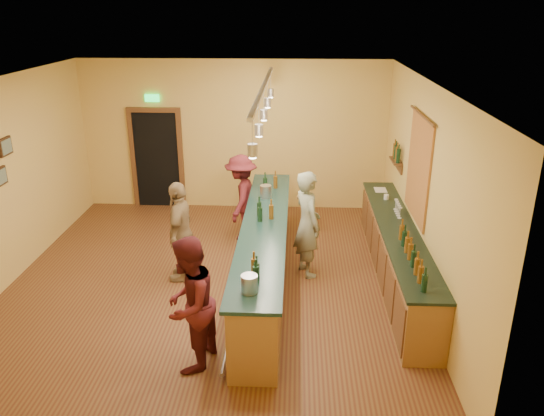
{
  "coord_description": "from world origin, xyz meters",
  "views": [
    {
      "loc": [
        1.33,
        -7.57,
        4.23
      ],
      "look_at": [
        0.97,
        0.2,
        1.23
      ],
      "focal_mm": 35.0,
      "sensor_mm": 36.0,
      "label": 1
    }
  ],
  "objects_px": {
    "bar_stool": "(306,203)",
    "back_counter": "(397,254)",
    "bartender": "(307,224)",
    "customer_b": "(180,231)",
    "tasting_bar": "(264,249)",
    "customer_c": "(241,197)",
    "customer_a": "(189,305)"
  },
  "relations": [
    {
      "from": "back_counter",
      "to": "customer_c",
      "type": "bearing_deg",
      "value": 148.5
    },
    {
      "from": "tasting_bar",
      "to": "bar_stool",
      "type": "relative_size",
      "value": 7.04
    },
    {
      "from": "bar_stool",
      "to": "customer_c",
      "type": "bearing_deg",
      "value": -162.33
    },
    {
      "from": "customer_b",
      "to": "customer_c",
      "type": "xyz_separation_m",
      "value": [
        0.81,
        1.67,
        -0.01
      ]
    },
    {
      "from": "bar_stool",
      "to": "back_counter",
      "type": "bearing_deg",
      "value": -54.59
    },
    {
      "from": "tasting_bar",
      "to": "bartender",
      "type": "bearing_deg",
      "value": 30.28
    },
    {
      "from": "tasting_bar",
      "to": "customer_b",
      "type": "distance_m",
      "value": 1.38
    },
    {
      "from": "customer_b",
      "to": "back_counter",
      "type": "bearing_deg",
      "value": 92.92
    },
    {
      "from": "customer_b",
      "to": "bartender",
      "type": "bearing_deg",
      "value": 99.36
    },
    {
      "from": "back_counter",
      "to": "bartender",
      "type": "bearing_deg",
      "value": 171.46
    },
    {
      "from": "bartender",
      "to": "customer_a",
      "type": "bearing_deg",
      "value": 126.59
    },
    {
      "from": "customer_b",
      "to": "customer_c",
      "type": "height_order",
      "value": "customer_b"
    },
    {
      "from": "tasting_bar",
      "to": "customer_a",
      "type": "height_order",
      "value": "customer_a"
    },
    {
      "from": "customer_b",
      "to": "customer_c",
      "type": "distance_m",
      "value": 1.85
    },
    {
      "from": "bartender",
      "to": "customer_c",
      "type": "height_order",
      "value": "bartender"
    },
    {
      "from": "tasting_bar",
      "to": "bar_stool",
      "type": "height_order",
      "value": "tasting_bar"
    },
    {
      "from": "back_counter",
      "to": "tasting_bar",
      "type": "xyz_separation_m",
      "value": [
        -2.11,
        -0.18,
        0.12
      ]
    },
    {
      "from": "tasting_bar",
      "to": "customer_c",
      "type": "xyz_separation_m",
      "value": [
        -0.55,
        1.81,
        0.21
      ]
    },
    {
      "from": "tasting_bar",
      "to": "bartender",
      "type": "distance_m",
      "value": 0.84
    },
    {
      "from": "bartender",
      "to": "back_counter",
      "type": "bearing_deg",
      "value": -121.71
    },
    {
      "from": "bartender",
      "to": "customer_b",
      "type": "bearing_deg",
      "value": 73.88
    },
    {
      "from": "customer_a",
      "to": "customer_c",
      "type": "xyz_separation_m",
      "value": [
        0.23,
        3.92,
        -0.04
      ]
    },
    {
      "from": "bartender",
      "to": "bar_stool",
      "type": "xyz_separation_m",
      "value": [
        -0.0,
        1.81,
        -0.31
      ]
    },
    {
      "from": "back_counter",
      "to": "customer_a",
      "type": "height_order",
      "value": "customer_a"
    },
    {
      "from": "bartender",
      "to": "customer_c",
      "type": "relative_size",
      "value": 1.09
    },
    {
      "from": "customer_a",
      "to": "customer_b",
      "type": "bearing_deg",
      "value": -152.14
    },
    {
      "from": "tasting_bar",
      "to": "customer_a",
      "type": "relative_size",
      "value": 2.96
    },
    {
      "from": "customer_c",
      "to": "customer_a",
      "type": "bearing_deg",
      "value": 1.68
    },
    {
      "from": "bartender",
      "to": "customer_a",
      "type": "height_order",
      "value": "bartender"
    },
    {
      "from": "customer_b",
      "to": "customer_c",
      "type": "relative_size",
      "value": 1.01
    },
    {
      "from": "back_counter",
      "to": "customer_b",
      "type": "bearing_deg",
      "value": -179.4
    },
    {
      "from": "customer_b",
      "to": "tasting_bar",
      "type": "bearing_deg",
      "value": 86.23
    }
  ]
}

